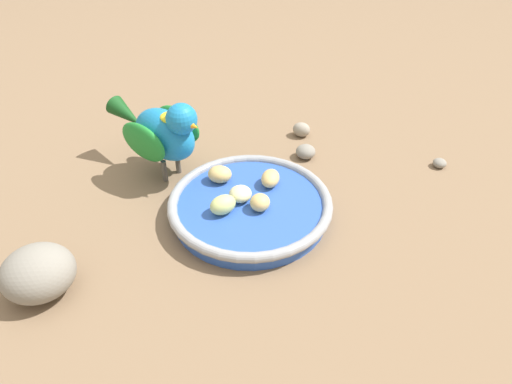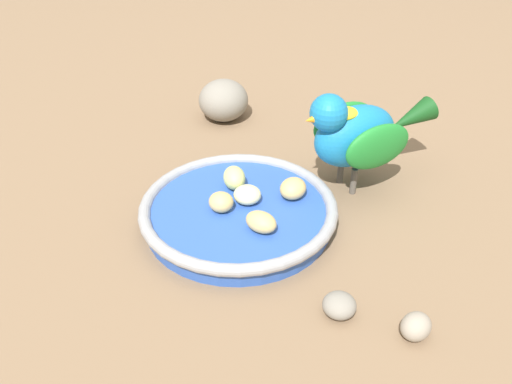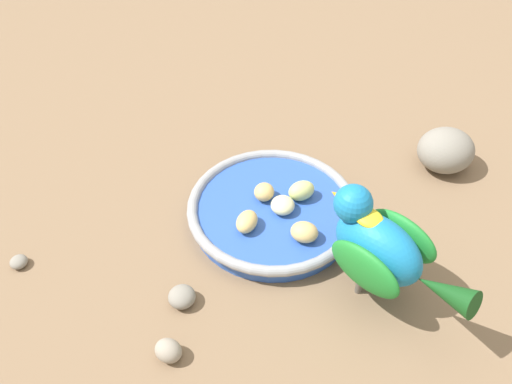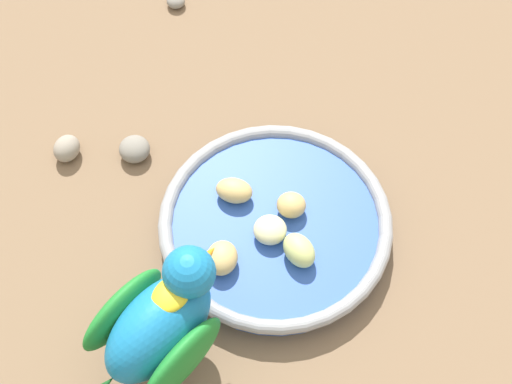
{
  "view_description": "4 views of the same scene",
  "coord_description": "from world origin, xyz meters",
  "px_view_note": "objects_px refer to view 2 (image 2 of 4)",
  "views": [
    {
      "loc": [
        0.21,
        0.4,
        0.4
      ],
      "look_at": [
        0.01,
        0.0,
        0.06
      ],
      "focal_mm": 32.01,
      "sensor_mm": 36.0,
      "label": 1
    },
    {
      "loc": [
        -0.48,
        -0.03,
        0.37
      ],
      "look_at": [
        -0.0,
        -0.04,
        0.05
      ],
      "focal_mm": 37.73,
      "sensor_mm": 36.0,
      "label": 2
    },
    {
      "loc": [
        -0.17,
        -0.48,
        0.52
      ],
      "look_at": [
        -0.01,
        -0.01,
        0.04
      ],
      "focal_mm": 38.35,
      "sensor_mm": 36.0,
      "label": 3
    },
    {
      "loc": [
        0.3,
        -0.18,
        0.66
      ],
      "look_at": [
        -0.02,
        -0.03,
        0.04
      ],
      "focal_mm": 54.11,
      "sensor_mm": 36.0,
      "label": 4
    }
  ],
  "objects_px": {
    "apple_piece_2": "(234,178)",
    "pebble_0": "(416,326)",
    "parrot": "(358,132)",
    "apple_piece_0": "(221,202)",
    "apple_piece_4": "(261,222)",
    "apple_piece_1": "(247,195)",
    "rock_large": "(223,100)",
    "feeding_bowl": "(239,212)",
    "apple_piece_3": "(293,188)",
    "pebble_1": "(339,305)"
  },
  "relations": [
    {
      "from": "feeding_bowl",
      "to": "apple_piece_2",
      "type": "xyz_separation_m",
      "value": [
        0.04,
        0.0,
        0.02
      ]
    },
    {
      "from": "apple_piece_2",
      "to": "pebble_0",
      "type": "xyz_separation_m",
      "value": [
        -0.21,
        -0.16,
        -0.02
      ]
    },
    {
      "from": "apple_piece_3",
      "to": "pebble_0",
      "type": "height_order",
      "value": "apple_piece_3"
    },
    {
      "from": "apple_piece_1",
      "to": "apple_piece_4",
      "type": "bearing_deg",
      "value": -165.94
    },
    {
      "from": "parrot",
      "to": "pebble_0",
      "type": "relative_size",
      "value": 5.96
    },
    {
      "from": "feeding_bowl",
      "to": "apple_piece_0",
      "type": "bearing_deg",
      "value": 103.66
    },
    {
      "from": "apple_piece_3",
      "to": "feeding_bowl",
      "type": "bearing_deg",
      "value": 105.79
    },
    {
      "from": "feeding_bowl",
      "to": "apple_piece_0",
      "type": "distance_m",
      "value": 0.03
    },
    {
      "from": "apple_piece_3",
      "to": "pebble_0",
      "type": "relative_size",
      "value": 1.12
    },
    {
      "from": "apple_piece_4",
      "to": "apple_piece_3",
      "type": "bearing_deg",
      "value": -33.02
    },
    {
      "from": "pebble_0",
      "to": "apple_piece_1",
      "type": "bearing_deg",
      "value": 38.3
    },
    {
      "from": "apple_piece_0",
      "to": "apple_piece_3",
      "type": "bearing_deg",
      "value": -74.7
    },
    {
      "from": "rock_large",
      "to": "pebble_0",
      "type": "height_order",
      "value": "rock_large"
    },
    {
      "from": "apple_piece_2",
      "to": "parrot",
      "type": "distance_m",
      "value": 0.15
    },
    {
      "from": "parrot",
      "to": "rock_large",
      "type": "bearing_deg",
      "value": -75.58
    },
    {
      "from": "feeding_bowl",
      "to": "parrot",
      "type": "relative_size",
      "value": 1.23
    },
    {
      "from": "apple_piece_3",
      "to": "rock_large",
      "type": "bearing_deg",
      "value": 18.11
    },
    {
      "from": "parrot",
      "to": "pebble_1",
      "type": "xyz_separation_m",
      "value": [
        -0.21,
        0.05,
        -0.06
      ]
    },
    {
      "from": "pebble_0",
      "to": "pebble_1",
      "type": "xyz_separation_m",
      "value": [
        0.03,
        0.06,
        -0.0
      ]
    },
    {
      "from": "apple_piece_1",
      "to": "rock_large",
      "type": "xyz_separation_m",
      "value": [
        0.26,
        0.03,
        -0.0
      ]
    },
    {
      "from": "apple_piece_3",
      "to": "apple_piece_1",
      "type": "bearing_deg",
      "value": 98.94
    },
    {
      "from": "apple_piece_1",
      "to": "feeding_bowl",
      "type": "bearing_deg",
      "value": 132.72
    },
    {
      "from": "apple_piece_4",
      "to": "rock_large",
      "type": "distance_m",
      "value": 0.31
    },
    {
      "from": "apple_piece_2",
      "to": "parrot",
      "type": "height_order",
      "value": "parrot"
    },
    {
      "from": "apple_piece_0",
      "to": "pebble_1",
      "type": "xyz_separation_m",
      "value": [
        -0.14,
        -0.11,
        -0.02
      ]
    },
    {
      "from": "pebble_0",
      "to": "apple_piece_2",
      "type": "bearing_deg",
      "value": 36.52
    },
    {
      "from": "apple_piece_4",
      "to": "pebble_0",
      "type": "xyz_separation_m",
      "value": [
        -0.13,
        -0.13,
        -0.02
      ]
    },
    {
      "from": "apple_piece_1",
      "to": "apple_piece_4",
      "type": "relative_size",
      "value": 0.88
    },
    {
      "from": "apple_piece_2",
      "to": "pebble_1",
      "type": "height_order",
      "value": "apple_piece_2"
    },
    {
      "from": "parrot",
      "to": "rock_large",
      "type": "xyz_separation_m",
      "value": [
        0.19,
        0.16,
        -0.04
      ]
    },
    {
      "from": "apple_piece_1",
      "to": "apple_piece_4",
      "type": "distance_m",
      "value": 0.05
    },
    {
      "from": "pebble_1",
      "to": "parrot",
      "type": "bearing_deg",
      "value": -13.7
    },
    {
      "from": "apple_piece_2",
      "to": "apple_piece_3",
      "type": "distance_m",
      "value": 0.07
    },
    {
      "from": "apple_piece_1",
      "to": "parrot",
      "type": "relative_size",
      "value": 0.17
    },
    {
      "from": "rock_large",
      "to": "apple_piece_4",
      "type": "bearing_deg",
      "value": -172.19
    },
    {
      "from": "apple_piece_0",
      "to": "rock_large",
      "type": "bearing_deg",
      "value": 0.07
    },
    {
      "from": "rock_large",
      "to": "pebble_1",
      "type": "xyz_separation_m",
      "value": [
        -0.41,
        -0.11,
        -0.02
      ]
    },
    {
      "from": "pebble_1",
      "to": "pebble_0",
      "type": "bearing_deg",
      "value": -114.83
    },
    {
      "from": "feeding_bowl",
      "to": "pebble_0",
      "type": "bearing_deg",
      "value": -138.22
    },
    {
      "from": "apple_piece_4",
      "to": "parrot",
      "type": "height_order",
      "value": "parrot"
    },
    {
      "from": "apple_piece_0",
      "to": "apple_piece_4",
      "type": "bearing_deg",
      "value": -132.01
    },
    {
      "from": "apple_piece_1",
      "to": "pebble_1",
      "type": "height_order",
      "value": "apple_piece_1"
    },
    {
      "from": "apple_piece_0",
      "to": "apple_piece_4",
      "type": "height_order",
      "value": "same"
    },
    {
      "from": "apple_piece_4",
      "to": "rock_large",
      "type": "xyz_separation_m",
      "value": [
        0.31,
        0.04,
        -0.0
      ]
    },
    {
      "from": "apple_piece_1",
      "to": "apple_piece_3",
      "type": "bearing_deg",
      "value": -81.06
    },
    {
      "from": "apple_piece_2",
      "to": "parrot",
      "type": "xyz_separation_m",
      "value": [
        0.03,
        -0.14,
        0.04
      ]
    },
    {
      "from": "apple_piece_0",
      "to": "apple_piece_2",
      "type": "xyz_separation_m",
      "value": [
        0.04,
        -0.01,
        0.0
      ]
    },
    {
      "from": "pebble_0",
      "to": "feeding_bowl",
      "type": "bearing_deg",
      "value": 41.78
    },
    {
      "from": "feeding_bowl",
      "to": "apple_piece_2",
      "type": "height_order",
      "value": "apple_piece_2"
    },
    {
      "from": "apple_piece_3",
      "to": "parrot",
      "type": "height_order",
      "value": "parrot"
    }
  ]
}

